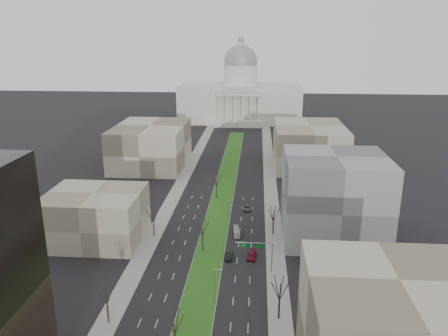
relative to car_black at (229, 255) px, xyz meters
The scene contains 23 objects.
ground 43.65m from the car_black, 97.07° to the left, with size 600.00×600.00×0.00m, color black.
median 42.65m from the car_black, 97.23° to the left, with size 8.00×222.03×0.20m.
sidewalk_left 29.31m from the car_black, 141.31° to the left, with size 5.00×330.00×0.15m, color gray.
sidewalk_right 21.98m from the car_black, 56.48° to the left, with size 5.00×330.00×0.15m, color gray.
capitol 193.60m from the car_black, 91.59° to the left, with size 80.00×46.00×55.00m.
building_beige_left 39.75m from the car_black, 167.77° to the left, with size 26.00×22.00×14.00m, color gray.
building_grey_right 34.35m from the car_black, 28.14° to the left, with size 28.00×26.00×24.00m, color slate.
building_far_left 92.94m from the car_black, 115.85° to the left, with size 30.00×40.00×18.00m, color #786E5C.
building_far_right 93.51m from the car_black, 71.45° to the left, with size 30.00×40.00×18.00m, color gray.
tree_left_mid 37.02m from the car_black, 128.19° to the right, with size 5.40×5.40×9.72m.
tree_left_far 25.96m from the car_black, 153.37° to the left, with size 5.28×5.28×9.50m.
tree_right_mid 28.11m from the car_black, 64.39° to the right, with size 5.52×5.52×9.94m.
tree_right_far 20.19m from the car_black, 52.31° to the left, with size 5.04×5.04×9.07m.
tree_median_a 37.93m from the car_black, 101.36° to the right, with size 5.40×5.40×9.72m.
tree_median_b 10.19m from the car_black, 155.78° to the left, with size 5.40×5.40×9.72m.
tree_median_c 44.37m from the car_black, 99.66° to the left, with size 5.40×5.40×9.72m.
streetlamp_median_b 22.11m from the car_black, 94.24° to the right, with size 1.90×0.20×9.16m.
streetlamp_median_c 18.82m from the car_black, 95.02° to the left, with size 1.90×0.20×9.16m.
mast_arm_signs 11.77m from the car_black, 39.35° to the right, with size 9.12×0.24×8.09m.
car_black is the anchor object (origin of this frame).
car_red 5.86m from the car_black, ahead, with size 2.15×5.30×1.54m, color maroon.
car_grey_far 33.59m from the car_black, 83.48° to the left, with size 2.37×5.13×1.43m, color #4B4F53.
box_van 14.33m from the car_black, 84.96° to the left, with size 1.65×7.06×1.97m, color white.
Camera 1 is at (11.94, -25.37, 55.80)m, focal length 35.00 mm.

